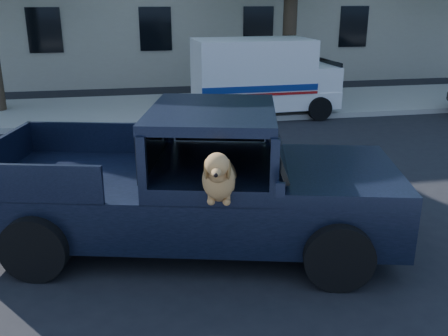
% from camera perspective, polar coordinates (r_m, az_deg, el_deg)
% --- Properties ---
extents(ground, '(120.00, 120.00, 0.00)m').
position_cam_1_polar(ground, '(6.98, -8.13, -10.01)').
color(ground, black).
rests_on(ground, ground).
extents(far_sidewalk, '(60.00, 4.00, 0.15)m').
position_cam_1_polar(far_sidewalk, '(15.66, -10.15, 6.61)').
color(far_sidewalk, gray).
rests_on(far_sidewalk, ground).
extents(lane_stripes, '(21.60, 0.14, 0.01)m').
position_cam_1_polar(lane_stripes, '(10.32, 1.87, 0.04)').
color(lane_stripes, silver).
rests_on(lane_stripes, ground).
extents(pickup_truck, '(5.86, 3.49, 1.97)m').
position_cam_1_polar(pickup_truck, '(7.01, -4.19, -3.66)').
color(pickup_truck, black).
rests_on(pickup_truck, ground).
extents(mail_truck, '(4.13, 2.20, 2.23)m').
position_cam_1_polar(mail_truck, '(14.76, 4.28, 9.66)').
color(mail_truck, silver).
rests_on(mail_truck, ground).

